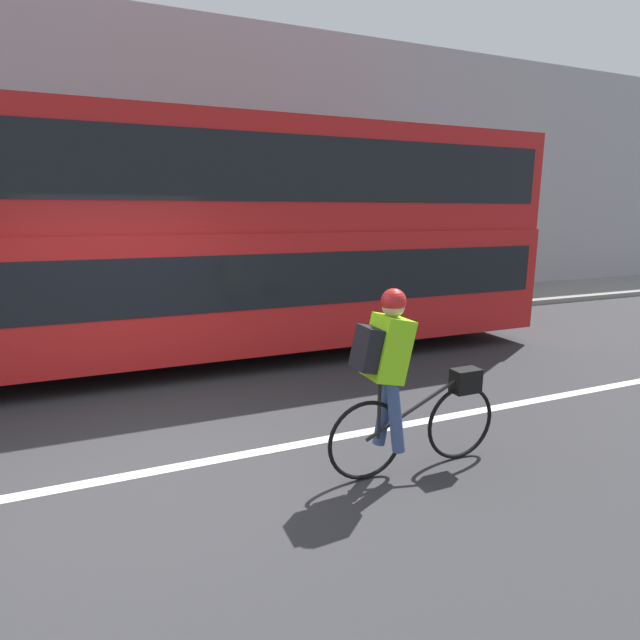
% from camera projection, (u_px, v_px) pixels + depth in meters
% --- Properties ---
extents(ground_plane, '(80.00, 80.00, 0.00)m').
position_uv_depth(ground_plane, '(137.00, 472.00, 4.45)').
color(ground_plane, '#2D2D30').
extents(road_center_line, '(50.00, 0.14, 0.01)m').
position_uv_depth(road_center_line, '(137.00, 474.00, 4.40)').
color(road_center_line, silver).
rests_on(road_center_line, ground_plane).
extents(sidewalk_curb, '(60.00, 2.60, 0.12)m').
position_uv_depth(sidewalk_curb, '(121.00, 325.00, 10.01)').
color(sidewalk_curb, gray).
rests_on(sidewalk_curb, ground_plane).
extents(building_facade, '(60.00, 0.30, 6.48)m').
position_uv_depth(building_facade, '(107.00, 166.00, 10.65)').
color(building_facade, '#9E9EA3').
rests_on(building_facade, ground_plane).
extents(bus, '(9.46, 2.47, 3.55)m').
position_uv_depth(bus, '(249.00, 232.00, 7.80)').
color(bus, black).
rests_on(bus, ground_plane).
extents(cyclist_on_bike, '(1.70, 0.32, 1.66)m').
position_uv_depth(cyclist_on_bike, '(400.00, 377.00, 4.27)').
color(cyclist_on_bike, black).
rests_on(cyclist_on_bike, ground_plane).
extents(street_sign_post, '(0.36, 0.09, 2.36)m').
position_uv_depth(street_sign_post, '(351.00, 249.00, 11.49)').
color(street_sign_post, '#59595B').
rests_on(street_sign_post, sidewalk_curb).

